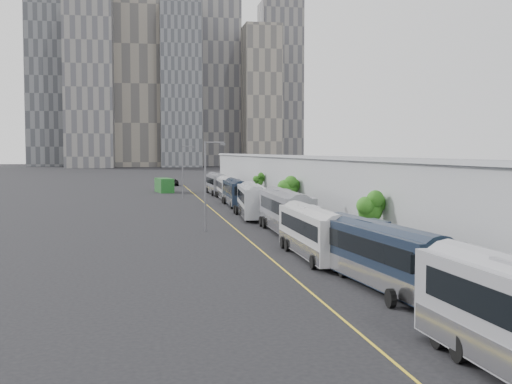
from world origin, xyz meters
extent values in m
cube|color=gray|center=(9.00, 55.00, 0.06)|extent=(10.00, 170.00, 0.12)
cube|color=gold|center=(-1.50, 55.00, 0.01)|extent=(0.12, 160.00, 0.02)
cube|color=gray|center=(13.00, 55.00, 3.40)|extent=(12.00, 160.00, 6.80)
cube|color=gray|center=(13.00, 55.00, 5.85)|extent=(12.45, 160.40, 2.57)
cube|color=gray|center=(7.10, 55.00, 7.00)|extent=(0.30, 160.00, 0.40)
cube|color=slate|center=(-35.00, 300.00, 47.50)|extent=(22.00, 22.00, 95.00)
cube|color=gray|center=(-12.00, 320.00, 60.00)|extent=(26.00, 24.00, 120.00)
cube|color=slate|center=(8.00, 310.00, 40.00)|extent=(20.00, 20.00, 80.00)
cube|color=slate|center=(28.00, 330.00, 52.50)|extent=(24.00, 24.00, 105.00)
cube|color=gray|center=(48.00, 305.00, 35.00)|extent=(18.00, 18.00, 70.00)
cube|color=slate|center=(-55.00, 340.00, 55.00)|extent=(28.00, 26.00, 110.00)
cube|color=slate|center=(65.00, 340.00, 45.00)|extent=(22.00, 22.00, 90.00)
cube|color=black|center=(2.69, 21.97, 1.85)|extent=(3.73, 12.68, 3.03)
cube|color=black|center=(2.69, 21.78, 2.40)|extent=(3.64, 11.20, 1.03)
cube|color=silver|center=(2.69, 21.97, 0.88)|extent=(3.74, 12.44, 0.97)
cube|color=black|center=(2.69, 23.41, 3.51)|extent=(1.45, 2.23, 0.29)
cube|color=#BBBCBE|center=(1.63, 32.48, 1.83)|extent=(2.52, 12.39, 3.00)
cube|color=black|center=(1.63, 32.29, 2.37)|extent=(2.57, 10.90, 1.02)
cube|color=silver|center=(1.63, 32.48, 0.87)|extent=(2.56, 12.14, 0.96)
cube|color=#BBBCBE|center=(1.63, 33.91, 3.48)|extent=(1.25, 2.10, 0.29)
cube|color=slate|center=(2.73, 46.75, 2.02)|extent=(3.02, 13.71, 3.31)
cube|color=black|center=(2.73, 46.54, 2.62)|extent=(3.05, 12.07, 1.12)
cube|color=silver|center=(2.73, 46.75, 0.96)|extent=(3.05, 13.44, 1.06)
cube|color=slate|center=(2.73, 48.32, 3.83)|extent=(1.41, 2.34, 0.32)
cube|color=#ACB0B6|center=(1.97, 61.04, 1.96)|extent=(3.77, 13.40, 3.20)
cube|color=black|center=(1.97, 60.83, 2.53)|extent=(3.69, 11.82, 1.09)
cube|color=silver|center=(1.97, 61.04, 0.93)|extent=(3.79, 13.14, 1.03)
cube|color=#ACB0B6|center=(1.97, 62.56, 3.71)|extent=(1.51, 2.34, 0.31)
cube|color=black|center=(2.39, 76.95, 1.87)|extent=(2.84, 12.70, 3.06)
cube|color=black|center=(2.39, 76.76, 2.42)|extent=(2.86, 11.19, 1.04)
cube|color=silver|center=(2.39, 76.95, 0.89)|extent=(2.87, 12.45, 0.98)
cube|color=black|center=(2.39, 78.41, 3.55)|extent=(1.32, 2.17, 0.29)
cube|color=silver|center=(2.75, 90.40, 1.80)|extent=(2.86, 12.21, 2.94)
cube|color=black|center=(2.75, 90.21, 2.32)|extent=(2.87, 10.75, 1.00)
cube|color=silver|center=(2.75, 90.40, 0.86)|extent=(2.89, 11.96, 0.94)
cube|color=silver|center=(2.75, 91.80, 3.40)|extent=(1.29, 2.09, 0.28)
cube|color=slate|center=(2.50, 102.02, 1.90)|extent=(2.75, 12.85, 3.11)
cube|color=black|center=(2.50, 101.82, 2.46)|extent=(2.78, 11.31, 1.06)
cube|color=silver|center=(2.50, 102.02, 0.90)|extent=(2.78, 12.60, 0.99)
cube|color=slate|center=(2.50, 103.50, 3.60)|extent=(1.31, 2.19, 0.30)
cylinder|color=black|center=(5.90, 32.63, 1.80)|extent=(0.18, 0.18, 3.61)
sphere|color=#155513|center=(5.90, 32.63, 3.57)|extent=(1.79, 1.79, 1.79)
cylinder|color=black|center=(5.71, 58.68, 1.77)|extent=(0.18, 0.18, 3.54)
sphere|color=#155513|center=(5.71, 58.68, 3.58)|extent=(2.19, 2.19, 2.19)
cylinder|color=black|center=(6.16, 79.84, 1.78)|extent=(0.18, 0.18, 3.56)
sphere|color=#155513|center=(6.16, 79.84, 3.46)|extent=(1.27, 1.27, 1.27)
cylinder|color=#59595E|center=(-4.57, 49.03, 4.29)|extent=(0.18, 0.18, 8.57)
cylinder|color=#59595E|center=(-3.67, 49.03, 8.47)|extent=(1.80, 0.14, 0.14)
cube|color=#59595E|center=(-2.87, 49.03, 8.32)|extent=(0.50, 0.22, 0.18)
cylinder|color=#59595E|center=(-4.04, 93.98, 4.28)|extent=(0.18, 0.18, 8.56)
cylinder|color=#59595E|center=(-3.14, 93.98, 8.46)|extent=(1.80, 0.14, 0.14)
cube|color=#59595E|center=(-2.34, 93.98, 8.31)|extent=(0.50, 0.22, 0.18)
cube|color=#164A1A|center=(-6.59, 109.04, 1.31)|extent=(3.50, 7.05, 2.62)
imported|color=black|center=(-3.94, 132.42, 0.76)|extent=(2.67, 5.51, 1.51)
camera|label=1|loc=(-10.34, -11.75, 7.61)|focal=45.00mm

